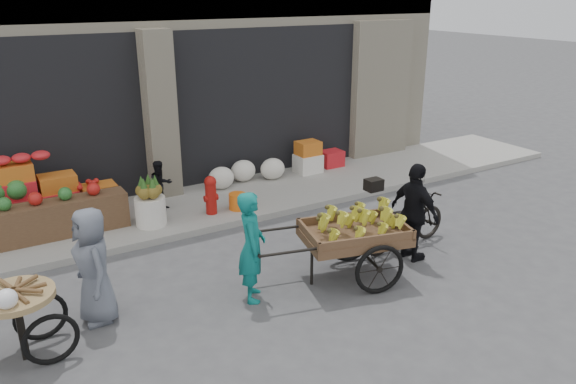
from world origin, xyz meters
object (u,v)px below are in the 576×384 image
banana_cart (351,231)px  cyclist (415,213)px  seated_person (161,186)px  fire_hydrant (211,193)px  bicycle (405,221)px  pineapple_bin (151,211)px  vendor_grey (93,266)px  orange_bucket (238,201)px  vendor_woman (252,247)px  tricycle_cart (18,315)px

banana_cart → cyclist: 1.20m
seated_person → cyclist: bearing=-63.8°
seated_person → fire_hydrant: bearing=-52.9°
seated_person → bicycle: seated_person is taller
pineapple_bin → vendor_grey: size_ratio=0.35×
orange_bucket → vendor_woman: size_ratio=0.21×
pineapple_bin → orange_bucket: size_ratio=1.62×
fire_hydrant → cyclist: size_ratio=0.46×
cyclist → banana_cart: bearing=86.1°
vendor_woman → vendor_grey: size_ratio=1.01×
pineapple_bin → cyclist: size_ratio=0.34×
orange_bucket → banana_cart: size_ratio=0.12×
fire_hydrant → bicycle: 3.45m
fire_hydrant → vendor_grey: bearing=-138.1°
pineapple_bin → vendor_grey: vendor_grey is taller
banana_cart → vendor_grey: 3.45m
orange_bucket → vendor_grey: size_ratio=0.21×
fire_hydrant → vendor_grey: vendor_grey is taller
tricycle_cart → bicycle: bearing=-2.2°
pineapple_bin → banana_cart: 3.67m
seated_person → tricycle_cart: 4.33m
vendor_woman → cyclist: (2.65, -0.23, 0.01)m
vendor_grey → cyclist: (4.56, -0.77, 0.02)m
orange_bucket → pineapple_bin: bearing=176.4°
cyclist → orange_bucket: bearing=22.3°
banana_cart → tricycle_cart: banana_cart is taller
fire_hydrant → pineapple_bin: bearing=177.4°
banana_cart → cyclist: bearing=14.1°
pineapple_bin → vendor_woman: bearing=-80.9°
banana_cart → bicycle: (1.40, 0.41, -0.29)m
banana_cart → vendor_grey: bearing=-179.4°
vendor_woman → pineapple_bin: bearing=34.0°
pineapple_bin → tricycle_cart: tricycle_cart is taller
vendor_grey → bicycle: (4.76, -0.37, -0.30)m
pineapple_bin → seated_person: seated_person is taller
bicycle → cyclist: bearing=149.0°
vendor_woman → cyclist: 2.66m
seated_person → cyclist: 4.59m
banana_cart → vendor_grey: size_ratio=1.73×
orange_bucket → seated_person: (-1.20, 0.70, 0.31)m
pineapple_bin → orange_bucket: pineapple_bin is taller
pineapple_bin → bicycle: bicycle is taller
tricycle_cart → pineapple_bin: bearing=46.5°
orange_bucket → tricycle_cart: bearing=-146.6°
vendor_grey → cyclist: cyclist is taller
seated_person → tricycle_cart: (-2.78, -3.32, -0.02)m
bicycle → orange_bucket: bearing=28.9°
banana_cart → vendor_woman: (-1.45, 0.24, 0.02)m
pineapple_bin → bicycle: 4.28m
vendor_grey → seated_person: bearing=143.5°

